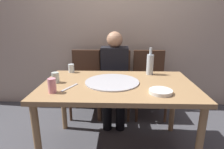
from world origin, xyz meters
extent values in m
plane|color=#424247|center=(0.00, 0.00, 0.00)|extent=(8.00, 8.00, 0.00)
cube|color=#BCA893|center=(0.00, 1.19, 1.30)|extent=(6.00, 0.10, 2.60)
cube|color=#99754C|center=(0.00, 0.00, 0.71)|extent=(1.44, 0.88, 0.04)
cylinder|color=#99754C|center=(-0.66, -0.38, 0.35)|extent=(0.06, 0.06, 0.69)
cylinder|color=#99754C|center=(0.66, -0.38, 0.35)|extent=(0.06, 0.06, 0.69)
cylinder|color=#99754C|center=(-0.66, 0.38, 0.35)|extent=(0.06, 0.06, 0.69)
cylinder|color=#99754C|center=(0.66, 0.38, 0.35)|extent=(0.06, 0.06, 0.69)
cylinder|color=#ADADB2|center=(-0.06, 0.03, 0.74)|extent=(0.52, 0.52, 0.01)
cylinder|color=#B2BCC1|center=(0.35, 0.32, 0.84)|extent=(0.07, 0.07, 0.22)
cylinder|color=#B2BCC1|center=(0.35, 0.32, 0.99)|extent=(0.03, 0.03, 0.08)
cylinder|color=silver|center=(-0.53, 0.37, 0.78)|extent=(0.07, 0.07, 0.10)
cylinder|color=#B7C6BC|center=(-0.60, 0.01, 0.78)|extent=(0.07, 0.07, 0.10)
cylinder|color=pink|center=(-0.54, -0.25, 0.80)|extent=(0.07, 0.07, 0.12)
cylinder|color=white|center=(0.35, -0.24, 0.75)|extent=(0.19, 0.19, 0.03)
cube|color=#B7B7BC|center=(-0.43, -0.14, 0.74)|extent=(0.11, 0.21, 0.01)
cube|color=#472D1E|center=(-0.44, 0.76, 0.45)|extent=(0.44, 0.44, 0.05)
cube|color=#472D1E|center=(-0.44, 0.96, 0.68)|extent=(0.44, 0.04, 0.45)
cylinder|color=#472D1E|center=(-0.25, 0.57, 0.21)|extent=(0.04, 0.04, 0.42)
cylinder|color=#472D1E|center=(-0.63, 0.57, 0.21)|extent=(0.04, 0.04, 0.42)
cylinder|color=#472D1E|center=(-0.25, 0.95, 0.21)|extent=(0.04, 0.04, 0.42)
cylinder|color=#472D1E|center=(-0.63, 0.95, 0.21)|extent=(0.04, 0.04, 0.42)
cube|color=#472D1E|center=(-0.05, 0.76, 0.45)|extent=(0.44, 0.44, 0.05)
cube|color=#472D1E|center=(-0.05, 0.96, 0.68)|extent=(0.44, 0.04, 0.45)
cylinder|color=#472D1E|center=(0.14, 0.57, 0.21)|extent=(0.04, 0.04, 0.42)
cylinder|color=#472D1E|center=(-0.24, 0.57, 0.21)|extent=(0.04, 0.04, 0.42)
cylinder|color=#472D1E|center=(0.14, 0.95, 0.21)|extent=(0.04, 0.04, 0.42)
cylinder|color=#472D1E|center=(-0.24, 0.95, 0.21)|extent=(0.04, 0.04, 0.42)
cube|color=#472D1E|center=(0.44, 0.76, 0.45)|extent=(0.44, 0.44, 0.05)
cube|color=#472D1E|center=(0.44, 0.96, 0.68)|extent=(0.44, 0.04, 0.45)
cylinder|color=#472D1E|center=(0.63, 0.57, 0.21)|extent=(0.04, 0.04, 0.42)
cylinder|color=#472D1E|center=(0.25, 0.57, 0.21)|extent=(0.04, 0.04, 0.42)
cylinder|color=#472D1E|center=(0.63, 0.95, 0.21)|extent=(0.04, 0.04, 0.42)
cylinder|color=#472D1E|center=(0.25, 0.95, 0.21)|extent=(0.04, 0.04, 0.42)
cube|color=black|center=(-0.05, 0.78, 0.71)|extent=(0.36, 0.22, 0.52)
sphere|color=#A87A5B|center=(-0.05, 0.78, 1.06)|extent=(0.21, 0.21, 0.21)
cylinder|color=black|center=(0.03, 0.58, 0.45)|extent=(0.12, 0.40, 0.12)
cylinder|color=black|center=(-0.13, 0.58, 0.45)|extent=(0.12, 0.40, 0.12)
cylinder|color=black|center=(0.03, 0.38, 0.23)|extent=(0.11, 0.11, 0.45)
cylinder|color=black|center=(-0.13, 0.38, 0.23)|extent=(0.11, 0.11, 0.45)
camera|label=1|loc=(0.00, -1.70, 1.32)|focal=30.27mm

